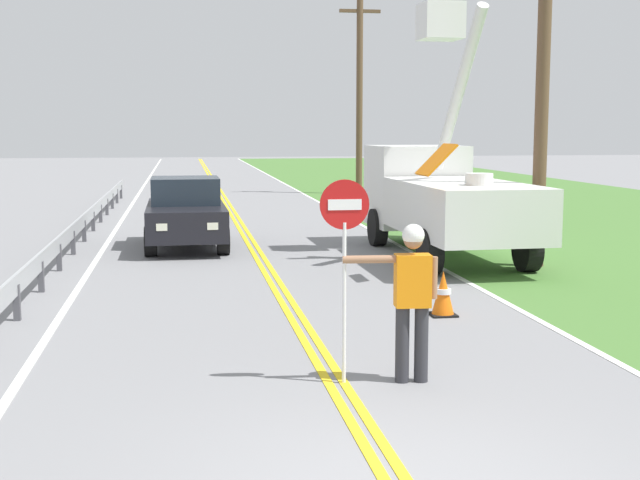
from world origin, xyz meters
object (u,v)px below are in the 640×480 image
at_px(flagger_worker, 412,292).
at_px(oncoming_sedan_nearest, 186,214).
at_px(traffic_cone_lead, 443,294).
at_px(utility_bucket_truck, 440,193).
at_px(utility_pole_mid, 359,92).
at_px(utility_pole_near, 543,71).
at_px(stop_sign_paddle, 344,235).

bearing_deg(flagger_worker, oncoming_sedan_nearest, 101.99).
bearing_deg(traffic_cone_lead, utility_bucket_truck, 73.39).
xyz_separation_m(flagger_worker, oncoming_sedan_nearest, (-2.47, 11.64, -0.21)).
bearing_deg(utility_pole_mid, traffic_cone_lead, -98.76).
height_order(oncoming_sedan_nearest, utility_pole_near, utility_pole_near).
bearing_deg(utility_bucket_truck, utility_pole_near, -50.68).
relative_size(flagger_worker, utility_pole_near, 0.24).
height_order(utility_pole_near, utility_pole_mid, utility_pole_mid).
relative_size(stop_sign_paddle, utility_pole_near, 0.30).
bearing_deg(stop_sign_paddle, oncoming_sedan_nearest, 98.38).
bearing_deg(oncoming_sedan_nearest, utility_bucket_truck, -20.46).
distance_m(utility_pole_near, traffic_cone_lead, 6.63).
relative_size(flagger_worker, stop_sign_paddle, 0.78).
relative_size(flagger_worker, utility_pole_mid, 0.21).
bearing_deg(traffic_cone_lead, oncoming_sedan_nearest, 115.00).
xyz_separation_m(flagger_worker, utility_pole_mid, (5.19, 27.77, 3.39)).
height_order(flagger_worker, utility_pole_near, utility_pole_near).
height_order(utility_bucket_truck, utility_pole_mid, utility_pole_mid).
xyz_separation_m(flagger_worker, utility_pole_near, (4.82, 7.61, 3.01)).
bearing_deg(stop_sign_paddle, utility_pole_near, 53.51).
distance_m(utility_pole_mid, traffic_cone_lead, 25.09).
relative_size(stop_sign_paddle, utility_bucket_truck, 0.34).
distance_m(flagger_worker, traffic_cone_lead, 3.66).
distance_m(oncoming_sedan_nearest, utility_pole_mid, 18.21).
xyz_separation_m(utility_bucket_truck, oncoming_sedan_nearest, (-5.74, 2.14, -0.59)).
bearing_deg(stop_sign_paddle, traffic_cone_lead, 56.02).
relative_size(utility_pole_mid, traffic_cone_lead, 12.15).
height_order(flagger_worker, stop_sign_paddle, stop_sign_paddle).
distance_m(stop_sign_paddle, traffic_cone_lead, 4.14).
height_order(utility_bucket_truck, utility_pole_near, utility_pole_near).
bearing_deg(oncoming_sedan_nearest, stop_sign_paddle, -81.62).
xyz_separation_m(utility_pole_near, traffic_cone_lead, (-3.40, -4.31, -3.72)).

